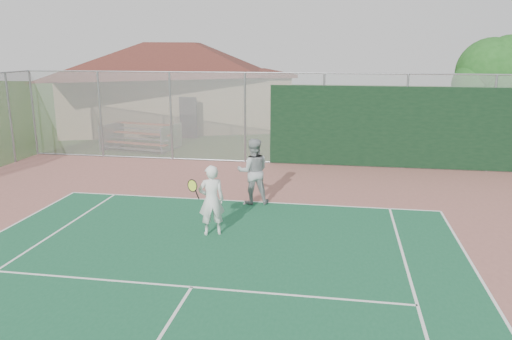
{
  "coord_description": "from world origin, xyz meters",
  "views": [
    {
      "loc": [
        2.65,
        -1.89,
        4.43
      ],
      "look_at": [
        0.65,
        9.83,
        1.5
      ],
      "focal_mm": 35.0,
      "sensor_mm": 36.0,
      "label": 1
    }
  ],
  "objects_px": {
    "tree": "(493,75)",
    "player_white_front": "(211,201)",
    "player_grey_back": "(253,172)",
    "clubhouse": "(175,76)",
    "bleachers": "(141,136)"
  },
  "relations": [
    {
      "from": "tree",
      "to": "player_white_front",
      "type": "bearing_deg",
      "value": -127.43
    },
    {
      "from": "tree",
      "to": "player_grey_back",
      "type": "distance_m",
      "value": 13.35
    },
    {
      "from": "player_white_front",
      "to": "player_grey_back",
      "type": "xyz_separation_m",
      "value": [
        0.56,
        2.63,
        0.08
      ]
    },
    {
      "from": "clubhouse",
      "to": "tree",
      "type": "xyz_separation_m",
      "value": [
        15.87,
        -4.3,
        0.43
      ]
    },
    {
      "from": "clubhouse",
      "to": "player_grey_back",
      "type": "xyz_separation_m",
      "value": [
        7.0,
        -14.0,
        -1.88
      ]
    },
    {
      "from": "player_white_front",
      "to": "bleachers",
      "type": "bearing_deg",
      "value": -80.96
    },
    {
      "from": "bleachers",
      "to": "player_white_front",
      "type": "height_order",
      "value": "player_white_front"
    },
    {
      "from": "tree",
      "to": "player_white_front",
      "type": "relative_size",
      "value": 2.89
    },
    {
      "from": "tree",
      "to": "player_white_front",
      "type": "xyz_separation_m",
      "value": [
        -9.43,
        -12.32,
        -2.39
      ]
    },
    {
      "from": "player_grey_back",
      "to": "player_white_front",
      "type": "bearing_deg",
      "value": 63.88
    },
    {
      "from": "tree",
      "to": "player_grey_back",
      "type": "height_order",
      "value": "tree"
    },
    {
      "from": "bleachers",
      "to": "player_grey_back",
      "type": "xyz_separation_m",
      "value": [
        6.32,
        -7.06,
        0.37
      ]
    },
    {
      "from": "bleachers",
      "to": "player_grey_back",
      "type": "bearing_deg",
      "value": -37.53
    },
    {
      "from": "bleachers",
      "to": "tree",
      "type": "distance_m",
      "value": 15.65
    },
    {
      "from": "clubhouse",
      "to": "bleachers",
      "type": "bearing_deg",
      "value": -104.87
    }
  ]
}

